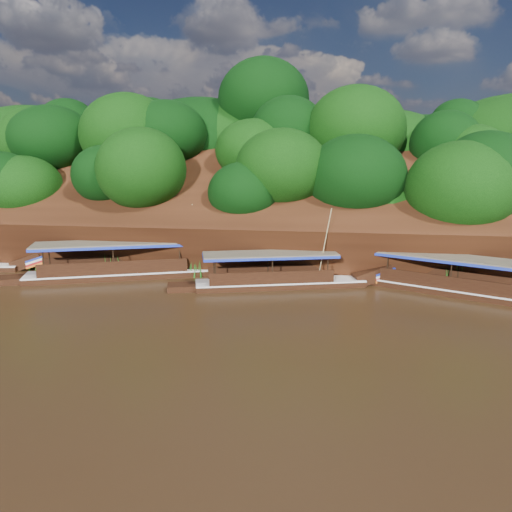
{
  "coord_description": "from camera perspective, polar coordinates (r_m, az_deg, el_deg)",
  "views": [
    {
      "loc": [
        4.21,
        -24.7,
        8.76
      ],
      "look_at": [
        -0.86,
        7.0,
        2.19
      ],
      "focal_mm": 35.0,
      "sensor_mm": 36.0,
      "label": 1
    }
  ],
  "objects": [
    {
      "name": "riverbank",
      "position": [
        48.1,
        3.97,
        3.32
      ],
      "size": [
        120.0,
        30.06,
        19.4
      ],
      "color": "black",
      "rests_on": "ground"
    },
    {
      "name": "ground",
      "position": [
        26.54,
        -0.55,
        -7.71
      ],
      "size": [
        160.0,
        160.0,
        0.0
      ],
      "primitive_type": "plane",
      "color": "black",
      "rests_on": "ground"
    },
    {
      "name": "boat_0",
      "position": [
        34.04,
        24.16,
        -3.45
      ],
      "size": [
        14.16,
        8.09,
        5.7
      ],
      "rotation": [
        0.0,
        0.0,
        -0.44
      ],
      "color": "black",
      "rests_on": "ground"
    },
    {
      "name": "boat_2",
      "position": [
        37.22,
        -13.16,
        -1.42
      ],
      "size": [
        16.26,
        8.03,
        5.66
      ],
      "rotation": [
        0.0,
        0.0,
        0.37
      ],
      "color": "black",
      "rests_on": "ground"
    },
    {
      "name": "boat_1",
      "position": [
        33.72,
        3.96,
        -2.6
      ],
      "size": [
        13.42,
        5.69,
        5.8
      ],
      "rotation": [
        0.0,
        0.0,
        0.29
      ],
      "color": "black",
      "rests_on": "ground"
    },
    {
      "name": "reeds",
      "position": [
        35.72,
        -2.13,
        -1.16
      ],
      "size": [
        48.5,
        2.41,
        2.04
      ],
      "color": "#1E6218",
      "rests_on": "ground"
    }
  ]
}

